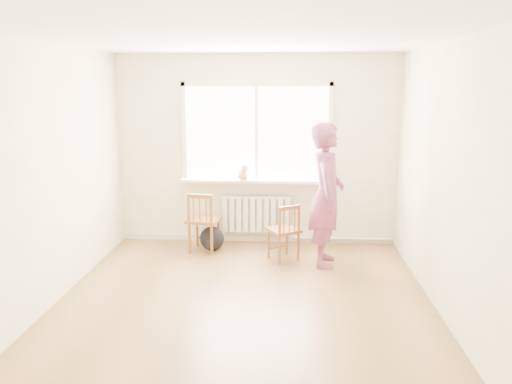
% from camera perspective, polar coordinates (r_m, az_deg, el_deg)
% --- Properties ---
extents(floor, '(4.50, 4.50, 0.00)m').
position_cam_1_polar(floor, '(5.35, -1.48, -12.94)').
color(floor, '#94633C').
rests_on(floor, ground).
extents(ceiling, '(4.50, 4.50, 0.00)m').
position_cam_1_polar(ceiling, '(4.86, -1.67, 17.25)').
color(ceiling, white).
rests_on(ceiling, back_wall).
extents(back_wall, '(4.00, 0.01, 2.70)m').
position_cam_1_polar(back_wall, '(7.15, 0.09, 4.77)').
color(back_wall, '#F0EAC0').
rests_on(back_wall, ground).
extents(window, '(2.12, 0.05, 1.42)m').
position_cam_1_polar(window, '(7.09, 0.07, 7.25)').
color(window, white).
rests_on(window, back_wall).
extents(windowsill, '(2.15, 0.22, 0.04)m').
position_cam_1_polar(windowsill, '(7.11, 0.03, 1.30)').
color(windowsill, white).
rests_on(windowsill, back_wall).
extents(radiator, '(1.00, 0.12, 0.55)m').
position_cam_1_polar(radiator, '(7.23, 0.04, -2.50)').
color(radiator, white).
rests_on(radiator, back_wall).
extents(heating_pipe, '(1.40, 0.04, 0.04)m').
position_cam_1_polar(heating_pipe, '(7.39, 9.81, -5.26)').
color(heating_pipe, silver).
rests_on(heating_pipe, back_wall).
extents(baseboard, '(4.00, 0.03, 0.08)m').
position_cam_1_polar(baseboard, '(7.42, 0.08, -5.34)').
color(baseboard, beige).
rests_on(baseboard, ground).
extents(chair_left, '(0.47, 0.46, 0.84)m').
position_cam_1_polar(chair_left, '(6.88, -6.10, -3.45)').
color(chair_left, '#94542B').
rests_on(chair_left, floor).
extents(chair_right, '(0.51, 0.50, 0.76)m').
position_cam_1_polar(chair_right, '(6.54, 3.35, -4.60)').
color(chair_right, '#94542B').
rests_on(chair_right, floor).
extents(person, '(0.49, 0.70, 1.82)m').
position_cam_1_polar(person, '(6.34, 8.05, -0.35)').
color(person, '#C84246').
rests_on(person, floor).
extents(cat, '(0.23, 0.39, 0.27)m').
position_cam_1_polar(cat, '(7.01, -1.44, 2.21)').
color(cat, beige).
rests_on(cat, windowsill).
extents(backpack, '(0.42, 0.37, 0.34)m').
position_cam_1_polar(backpack, '(7.01, -5.06, -5.30)').
color(backpack, black).
rests_on(backpack, floor).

